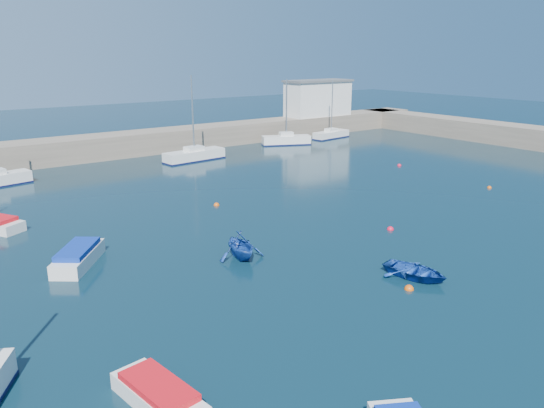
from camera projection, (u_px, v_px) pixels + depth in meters
ground at (461, 286)px, 27.87m from camera, size 220.00×220.00×0.00m
back_wall at (127, 144)px, 63.13m from camera, size 96.00×4.50×2.60m
right_arm at (453, 127)px, 77.34m from camera, size 4.50×32.00×2.60m
harbor_office at (318, 99)px, 79.16m from camera, size 10.00×4.00×5.00m
sailboat_6 at (194, 155)px, 59.93m from camera, size 7.38×2.76×9.45m
sailboat_7 at (286, 140)px, 70.25m from camera, size 6.54×4.22×8.50m
sailboat_8 at (331, 134)px, 75.49m from camera, size 6.27×2.51×8.02m
motorboat_0 at (159, 395)px, 18.32m from camera, size 2.02×4.29×0.92m
motorboat_1 at (78, 256)px, 30.51m from camera, size 4.05×4.61×1.12m
dinghy_center at (415, 271)px, 28.83m from camera, size 3.25×4.02×0.74m
dinghy_left at (240, 245)px, 31.43m from camera, size 3.23×3.58×1.66m
buoy_0 at (409, 289)px, 27.50m from camera, size 0.50×0.50×0.50m
buoy_1 at (390, 230)px, 36.73m from camera, size 0.48×0.48×0.48m
buoy_2 at (489, 188)px, 47.98m from camera, size 0.40×0.40×0.40m
buoy_3 at (216, 205)px, 42.52m from camera, size 0.47×0.47×0.47m
buoy_4 at (399, 166)px, 57.36m from camera, size 0.45×0.45×0.45m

